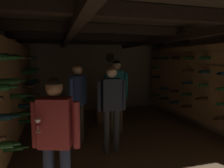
{
  "coord_description": "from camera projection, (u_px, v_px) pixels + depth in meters",
  "views": [
    {
      "loc": [
        -1.3,
        -3.6,
        1.73
      ],
      "look_at": [
        -0.06,
        0.79,
        1.17
      ],
      "focal_mm": 32.75,
      "sensor_mm": 36.0,
      "label": 1
    }
  ],
  "objects": [
    {
      "name": "person_guest_far_left",
      "position": [
        78.0,
        96.0,
        4.08
      ],
      "size": [
        0.38,
        0.46,
        1.64
      ],
      "color": "#4C473D",
      "rests_on": "ground_plane"
    },
    {
      "name": "ground_plane",
      "position": [
        126.0,
        148.0,
        4.01
      ],
      "size": [
        8.4,
        8.4,
        0.0
      ],
      "primitive_type": "plane",
      "color": "#8C7051"
    },
    {
      "name": "room_shell",
      "position": [
        122.0,
        75.0,
        4.09
      ],
      "size": [
        4.72,
        6.52,
        2.41
      ],
      "color": "gray",
      "rests_on": "ground_plane"
    },
    {
      "name": "wine_crate_stack",
      "position": [
        106.0,
        106.0,
        5.61
      ],
      "size": [
        0.52,
        0.35,
        0.9
      ],
      "color": "#A37547",
      "rests_on": "ground_plane"
    },
    {
      "name": "person_guest_near_left",
      "position": [
        56.0,
        133.0,
        2.25
      ],
      "size": [
        0.52,
        0.33,
        1.54
      ],
      "color": "#232D4C",
      "rests_on": "ground_plane"
    },
    {
      "name": "display_bottle",
      "position": [
        105.0,
        85.0,
        5.55
      ],
      "size": [
        0.08,
        0.08,
        0.35
      ],
      "color": "#0F2838",
      "rests_on": "wine_crate_stack"
    },
    {
      "name": "person_host_center",
      "position": [
        111.0,
        101.0,
        3.71
      ],
      "size": [
        0.54,
        0.23,
        1.61
      ],
      "color": "#2D2D33",
      "rests_on": "ground_plane"
    },
    {
      "name": "person_guest_rear_center",
      "position": [
        116.0,
        89.0,
        4.73
      ],
      "size": [
        0.53,
        0.33,
        1.7
      ],
      "color": "brown",
      "rests_on": "ground_plane"
    }
  ]
}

